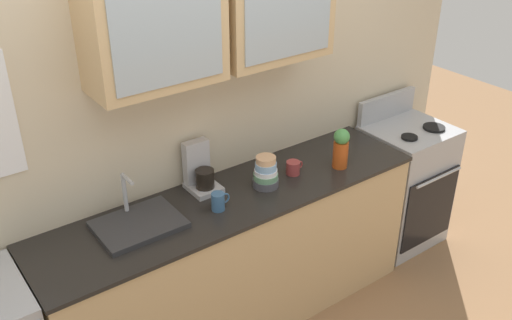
{
  "coord_description": "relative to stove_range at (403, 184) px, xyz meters",
  "views": [
    {
      "loc": [
        -1.57,
        -2.35,
        2.71
      ],
      "look_at": [
        0.15,
        0.0,
        1.12
      ],
      "focal_mm": 40.7,
      "sensor_mm": 36.0,
      "label": 1
    }
  ],
  "objects": [
    {
      "name": "bowl_stack",
      "position": [
        -1.3,
        -0.01,
        0.55
      ],
      "size": [
        0.15,
        0.15,
        0.19
      ],
      "color": "#4C4C54",
      "rests_on": "counter"
    },
    {
      "name": "cup_near_bowls",
      "position": [
        -1.08,
        0.0,
        0.5
      ],
      "size": [
        0.12,
        0.08,
        0.08
      ],
      "color": "#993838",
      "rests_on": "counter"
    },
    {
      "name": "stove_range",
      "position": [
        0.0,
        0.0,
        0.0
      ],
      "size": [
        0.58,
        0.57,
        1.12
      ],
      "color": "#ADAFB5",
      "rests_on": "ground_plane"
    },
    {
      "name": "coffee_maker",
      "position": [
        -1.62,
        0.19,
        0.57
      ],
      "size": [
        0.17,
        0.2,
        0.29
      ],
      "color": "#B7B7BC",
      "rests_on": "counter"
    },
    {
      "name": "back_wall_unit",
      "position": [
        -1.52,
        0.3,
        0.99
      ],
      "size": [
        4.11,
        0.41,
        2.67
      ],
      "color": "beige",
      "rests_on": "ground_plane"
    },
    {
      "name": "sink_faucet",
      "position": [
        -2.1,
        0.05,
        0.48
      ],
      "size": [
        0.44,
        0.34,
        0.27
      ],
      "color": "#2D2D30",
      "rests_on": "counter"
    },
    {
      "name": "vase",
      "position": [
        -0.79,
        -0.1,
        0.59
      ],
      "size": [
        0.1,
        0.1,
        0.26
      ],
      "color": "#BF4C19",
      "rests_on": "counter"
    },
    {
      "name": "cup_near_sink",
      "position": [
        -1.67,
        -0.06,
        0.51
      ],
      "size": [
        0.11,
        0.07,
        0.1
      ],
      "color": "#38608C",
      "rests_on": "counter"
    },
    {
      "name": "counter",
      "position": [
        -1.52,
        0.0,
        -0.01
      ],
      "size": [
        2.38,
        0.59,
        0.94
      ],
      "color": "tan",
      "rests_on": "ground_plane"
    },
    {
      "name": "ground_plane",
      "position": [
        -1.52,
        0.0,
        -0.48
      ],
      "size": [
        10.0,
        10.0,
        0.0
      ],
      "primitive_type": "plane",
      "color": "#936B47"
    }
  ]
}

